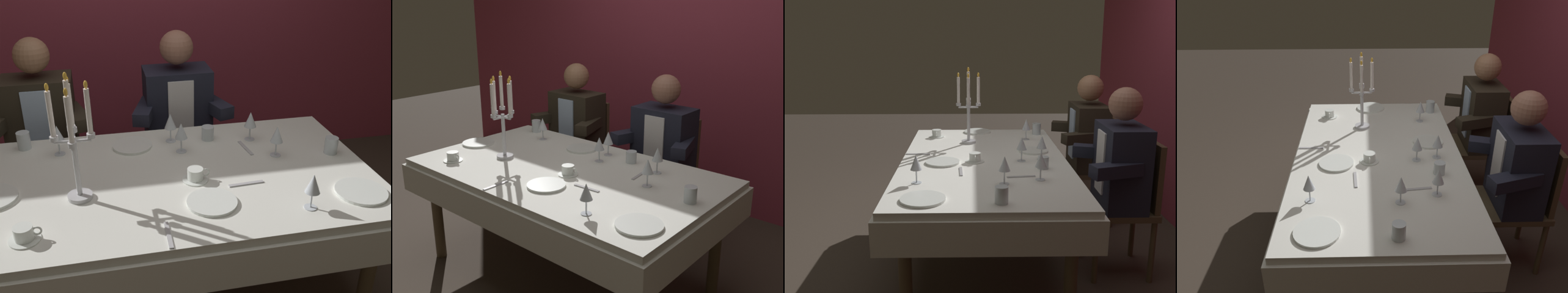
{
  "view_description": "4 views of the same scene",
  "coord_description": "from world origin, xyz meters",
  "views": [
    {
      "loc": [
        -0.33,
        -1.94,
        1.87
      ],
      "look_at": [
        0.08,
        -0.05,
        0.91
      ],
      "focal_mm": 43.07,
      "sensor_mm": 36.0,
      "label": 1
    },
    {
      "loc": [
        1.9,
        -2.01,
        1.79
      ],
      "look_at": [
        0.15,
        0.03,
        0.91
      ],
      "focal_mm": 43.53,
      "sensor_mm": 36.0,
      "label": 2
    },
    {
      "loc": [
        2.94,
        -0.08,
        1.56
      ],
      "look_at": [
        0.24,
        -0.03,
        0.89
      ],
      "focal_mm": 41.58,
      "sensor_mm": 36.0,
      "label": 3
    },
    {
      "loc": [
        2.33,
        -0.1,
        2.02
      ],
      "look_at": [
        0.24,
        -0.05,
        0.93
      ],
      "focal_mm": 36.78,
      "sensor_mm": 36.0,
      "label": 4
    }
  ],
  "objects": [
    {
      "name": "ground_plane",
      "position": [
        0.0,
        0.0,
        0.0
      ],
      "size": [
        12.0,
        12.0,
        0.0
      ],
      "primitive_type": "plane",
      "color": "#3D3229"
    },
    {
      "name": "dining_table",
      "position": [
        0.0,
        0.0,
        0.62
      ],
      "size": [
        1.94,
        1.14,
        0.74
      ],
      "color": "silver",
      "rests_on": "ground_plane"
    },
    {
      "name": "candelabra",
      "position": [
        -0.46,
        -0.11,
        1.01
      ],
      "size": [
        0.19,
        0.19,
        0.58
      ],
      "color": "silver",
      "rests_on": "dining_table"
    },
    {
      "name": "dinner_plate_0",
      "position": [
        0.1,
        -0.27,
        0.75
      ],
      "size": [
        0.22,
        0.22,
        0.01
      ],
      "primitive_type": "cylinder",
      "color": "white",
      "rests_on": "dining_table"
    },
    {
      "name": "dinner_plate_1",
      "position": [
        -0.19,
        0.36,
        0.75
      ],
      "size": [
        0.21,
        0.21,
        0.01
      ],
      "primitive_type": "cylinder",
      "color": "white",
      "rests_on": "dining_table"
    },
    {
      "name": "dinner_plate_2",
      "position": [
        -0.84,
        -0.03,
        0.75
      ],
      "size": [
        0.23,
        0.23,
        0.01
      ],
      "primitive_type": "cylinder",
      "color": "white",
      "rests_on": "dining_table"
    },
    {
      "name": "dinner_plate_3",
      "position": [
        0.78,
        -0.33,
        0.75
      ],
      "size": [
        0.23,
        0.23,
        0.01
      ],
      "primitive_type": "cylinder",
      "color": "white",
      "rests_on": "dining_table"
    },
    {
      "name": "wine_glass_0",
      "position": [
        0.03,
        0.38,
        0.86
      ],
      "size": [
        0.07,
        0.07,
        0.16
      ],
      "color": "silver",
      "rests_on": "dining_table"
    },
    {
      "name": "wine_glass_1",
      "position": [
        0.54,
        0.1,
        0.85
      ],
      "size": [
        0.07,
        0.07,
        0.16
      ],
      "color": "silver",
      "rests_on": "dining_table"
    },
    {
      "name": "wine_glass_2",
      "position": [
        0.46,
        0.31,
        0.85
      ],
      "size": [
        0.07,
        0.07,
        0.16
      ],
      "color": "silver",
      "rests_on": "dining_table"
    },
    {
      "name": "wine_glass_3",
      "position": [
        0.51,
        -0.4,
        0.86
      ],
      "size": [
        0.07,
        0.07,
        0.16
      ],
      "color": "silver",
      "rests_on": "dining_table"
    },
    {
      "name": "wine_glass_4",
      "position": [
        -0.57,
        0.35,
        0.86
      ],
      "size": [
        0.07,
        0.07,
        0.16
      ],
      "color": "silver",
      "rests_on": "dining_table"
    },
    {
      "name": "wine_glass_5",
      "position": [
        0.06,
        0.25,
        0.85
      ],
      "size": [
        0.07,
        0.07,
        0.16
      ],
      "color": "silver",
      "rests_on": "dining_table"
    },
    {
      "name": "water_tumbler_0",
      "position": [
        0.24,
        0.36,
        0.78
      ],
      "size": [
        0.07,
        0.07,
        0.08
      ],
      "primitive_type": "cylinder",
      "color": "silver",
      "rests_on": "dining_table"
    },
    {
      "name": "water_tumbler_1",
      "position": [
        -0.75,
        0.46,
        0.79
      ],
      "size": [
        0.07,
        0.07,
        0.09
      ],
      "primitive_type": "cylinder",
      "color": "silver",
      "rests_on": "dining_table"
    },
    {
      "name": "water_tumbler_2",
      "position": [
        0.83,
        0.06,
        0.78
      ],
      "size": [
        0.07,
        0.07,
        0.09
      ],
      "primitive_type": "cylinder",
      "color": "silver",
      "rests_on": "dining_table"
    },
    {
      "name": "coffee_cup_0",
      "position": [
        0.07,
        -0.06,
        0.77
      ],
      "size": [
        0.13,
        0.12,
        0.06
      ],
      "color": "white",
      "rests_on": "dining_table"
    },
    {
      "name": "coffee_cup_1",
      "position": [
        -0.67,
        -0.37,
        0.77
      ],
      "size": [
        0.13,
        0.12,
        0.06
      ],
      "color": "white",
      "rests_on": "dining_table"
    },
    {
      "name": "spoon_0",
      "position": [
        0.3,
        -0.15,
        0.74
      ],
      "size": [
        0.17,
        0.03,
        0.01
      ],
      "primitive_type": "cube",
      "rotation": [
        0.0,
        0.0,
        0.05
      ],
      "color": "#B7B7BC",
      "rests_on": "dining_table"
    },
    {
      "name": "fork_1",
      "position": [
        -0.12,
        -0.46,
        0.74
      ],
      "size": [
        0.02,
        0.17,
        0.01
      ],
      "primitive_type": "cube",
      "rotation": [
        0.0,
        0.0,
        1.55
      ],
      "color": "#B7B7BC",
      "rests_on": "dining_table"
    },
    {
      "name": "fork_2",
      "position": [
        0.41,
        0.21,
        0.74
      ],
      "size": [
        0.04,
        0.17,
        0.01
      ],
      "primitive_type": "cube",
      "rotation": [
        0.0,
        0.0,
        1.69
      ],
      "color": "#B7B7BC",
      "rests_on": "dining_table"
    },
    {
      "name": "seated_diner_0",
      "position": [
        -0.7,
        0.89,
        0.74
      ],
      "size": [
        0.63,
        0.48,
        1.24
      ],
      "color": "brown",
      "rests_on": "ground_plane"
    },
    {
      "name": "seated_diner_1",
      "position": [
        0.16,
        0.89,
        0.74
      ],
      "size": [
        0.63,
        0.48,
        1.24
      ],
      "color": "brown",
      "rests_on": "ground_plane"
    }
  ]
}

